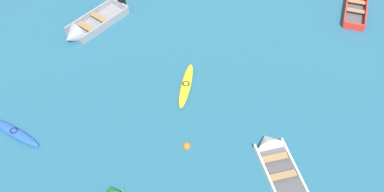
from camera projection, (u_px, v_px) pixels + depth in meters
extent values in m
cube|color=gray|center=(98.00, 23.00, 28.44)|extent=(3.08, 3.97, 0.14)
cube|color=gray|center=(106.00, 25.00, 27.97)|extent=(2.05, 3.47, 0.55)
cube|color=gray|center=(90.00, 16.00, 28.60)|extent=(2.05, 3.47, 0.55)
cube|color=gray|center=(120.00, 6.00, 29.31)|extent=(1.32, 0.85, 0.55)
cone|color=gray|center=(72.00, 37.00, 27.19)|extent=(1.67, 1.49, 1.41)
cube|color=#937047|center=(100.00, 17.00, 28.31)|extent=(1.34, 1.01, 0.03)
cube|color=#937047|center=(86.00, 27.00, 27.71)|extent=(1.34, 1.01, 0.03)
cube|color=black|center=(122.00, 2.00, 29.25)|extent=(0.51, 0.51, 0.77)
cone|color=#288C3D|center=(111.00, 192.00, 20.24)|extent=(1.14, 0.95, 0.99)
cube|color=#4C4C51|center=(355.00, 13.00, 29.17)|extent=(1.63, 3.42, 0.12)
cube|color=red|center=(346.00, 8.00, 29.16)|extent=(0.57, 3.40, 0.50)
cube|color=red|center=(366.00, 12.00, 28.90)|extent=(0.57, 3.40, 0.50)
cube|color=red|center=(354.00, 26.00, 27.93)|extent=(1.23, 0.30, 0.50)
cube|color=#937047|center=(356.00, 11.00, 28.84)|extent=(1.16, 0.51, 0.03)
cube|color=#937047|center=(357.00, 2.00, 29.48)|extent=(1.16, 0.51, 0.03)
ellipsoid|color=blue|center=(15.00, 132.00, 22.53)|extent=(3.18, 1.71, 0.29)
torus|color=black|center=(14.00, 131.00, 22.43)|extent=(0.51, 0.51, 0.06)
ellipsoid|color=yellow|center=(186.00, 85.00, 24.68)|extent=(0.54, 3.34, 0.30)
torus|color=black|center=(186.00, 84.00, 24.58)|extent=(0.41, 0.41, 0.06)
cube|color=#4C4C51|center=(281.00, 174.00, 20.99)|extent=(2.56, 3.59, 0.09)
cube|color=white|center=(267.00, 176.00, 20.77)|extent=(1.50, 3.22, 0.37)
cube|color=white|center=(296.00, 170.00, 21.01)|extent=(1.50, 3.22, 0.37)
cone|color=white|center=(267.00, 142.00, 22.06)|extent=(1.55, 1.28, 1.35)
cube|color=#937047|center=(283.00, 175.00, 20.72)|extent=(1.29, 0.84, 0.03)
cube|color=#937047|center=(275.00, 157.00, 21.38)|extent=(1.29, 0.84, 0.03)
sphere|color=orange|center=(187.00, 146.00, 22.14)|extent=(0.38, 0.38, 0.38)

